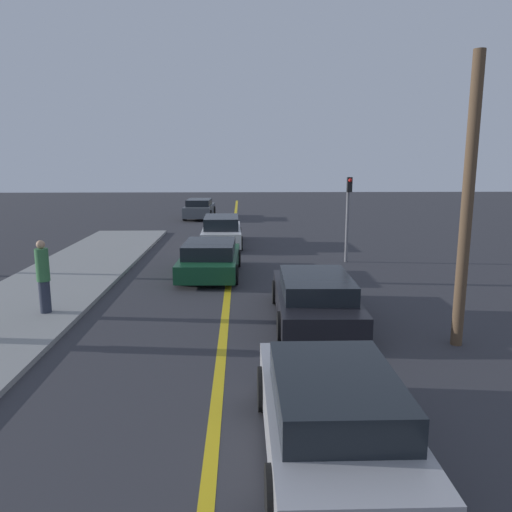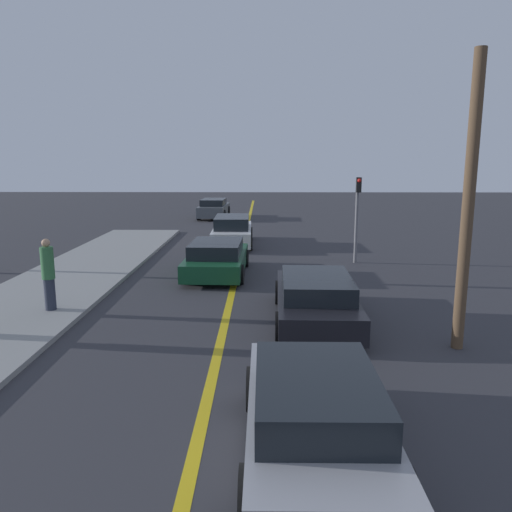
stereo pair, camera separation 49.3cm
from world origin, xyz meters
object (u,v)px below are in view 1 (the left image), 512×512
object	(u,v)px
car_near_right_lane	(332,415)
utility_pole	(467,205)
car_ahead_center	(315,298)
car_far_distant	(210,259)
pedestrian_far_standing	(43,276)
traffic_light	(348,209)
car_oncoming_far	(200,209)
car_parked_left_lot	(222,231)

from	to	relation	value
car_near_right_lane	utility_pole	xyz separation A→B (m)	(3.43, 4.06, 2.37)
car_ahead_center	car_far_distant	size ratio (longest dim) A/B	1.06
car_ahead_center	car_far_distant	bearing A→B (deg)	121.54
pedestrian_far_standing	traffic_light	distance (m)	11.13
pedestrian_far_standing	utility_pole	world-z (taller)	utility_pole
traffic_light	utility_pole	bearing A→B (deg)	-86.20
car_near_right_lane	car_oncoming_far	distance (m)	27.59
car_near_right_lane	pedestrian_far_standing	distance (m)	8.74
car_far_distant	car_oncoming_far	size ratio (longest dim) A/B	1.01
car_near_right_lane	car_oncoming_far	xyz separation A→B (m)	(-3.97, 27.30, 0.01)
car_far_distant	utility_pole	xyz separation A→B (m)	(5.68, -6.63, 2.42)
pedestrian_far_standing	utility_pole	xyz separation A→B (m)	(9.55, -2.17, 1.95)
car_parked_left_lot	car_far_distant	bearing A→B (deg)	-92.73
car_ahead_center	car_oncoming_far	bearing A→B (deg)	103.40
car_parked_left_lot	utility_pole	xyz separation A→B (m)	(5.52, -12.71, 2.36)
pedestrian_far_standing	car_oncoming_far	bearing A→B (deg)	84.19
car_ahead_center	utility_pole	bearing A→B (deg)	-29.64
car_oncoming_far	car_ahead_center	bearing A→B (deg)	-75.75
car_ahead_center	car_near_right_lane	bearing A→B (deg)	-94.65
car_far_distant	car_oncoming_far	world-z (taller)	car_oncoming_far
car_ahead_center	car_parked_left_lot	world-z (taller)	car_parked_left_lot
utility_pole	traffic_light	bearing A→B (deg)	93.80
car_ahead_center	car_parked_left_lot	bearing A→B (deg)	105.17
car_ahead_center	car_far_distant	xyz separation A→B (m)	(-2.86, 4.93, -0.00)
car_near_right_lane	car_ahead_center	bearing A→B (deg)	83.96
pedestrian_far_standing	traffic_light	world-z (taller)	traffic_light
car_parked_left_lot	car_near_right_lane	bearing A→B (deg)	-84.08
car_far_distant	pedestrian_far_standing	world-z (taller)	pedestrian_far_standing
car_near_right_lane	car_parked_left_lot	world-z (taller)	car_parked_left_lot
traffic_light	car_oncoming_far	bearing A→B (deg)	115.12
utility_pole	car_oncoming_far	bearing A→B (deg)	107.67
car_oncoming_far	utility_pole	world-z (taller)	utility_pole
car_ahead_center	utility_pole	xyz separation A→B (m)	(2.82, -1.70, 2.42)
traffic_light	utility_pole	size ratio (longest dim) A/B	0.54
car_near_right_lane	pedestrian_far_standing	size ratio (longest dim) A/B	2.26
pedestrian_far_standing	traffic_light	size ratio (longest dim) A/B	0.57
car_far_distant	traffic_light	bearing A→B (deg)	23.45
car_near_right_lane	car_parked_left_lot	xyz separation A→B (m)	(-2.09, 16.77, 0.02)
utility_pole	pedestrian_far_standing	bearing A→B (deg)	167.18
traffic_light	utility_pole	xyz separation A→B (m)	(0.58, -8.68, 0.96)
car_near_right_lane	car_oncoming_far	bearing A→B (deg)	98.28
car_far_distant	utility_pole	size ratio (longest dim) A/B	0.72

